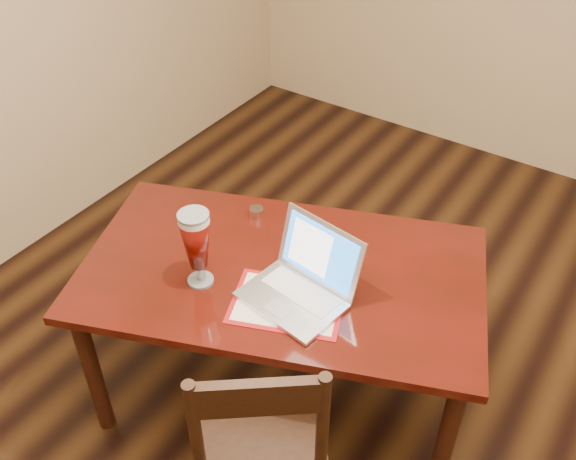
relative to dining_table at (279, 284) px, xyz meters
The scene contains 4 objects.
ground 0.81m from the dining_table, ahead, with size 5.00×5.00×0.00m, color black.
room_shell 1.21m from the dining_table, ahead, with size 4.51×5.01×2.71m.
dining_table is the anchor object (origin of this frame).
dining_chair 0.66m from the dining_table, 61.09° to the right, with size 0.61×0.61×1.05m.
Camera 1 is at (0.56, -1.45, 2.41)m, focal length 40.00 mm.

